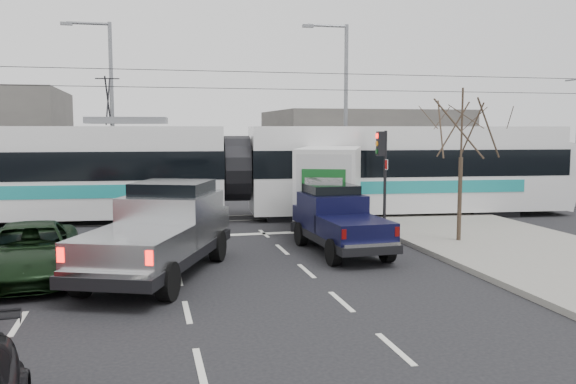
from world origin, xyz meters
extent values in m
plane|color=black|center=(0.00, 0.00, 0.00)|extent=(120.00, 120.00, 0.00)
cube|color=gray|center=(9.00, 0.00, 0.07)|extent=(6.00, 60.00, 0.15)
cube|color=#33302D|center=(0.00, 10.00, 0.01)|extent=(60.00, 1.60, 0.03)
cube|color=#67635D|center=(12.00, 24.00, 2.50)|extent=(12.00, 10.00, 5.00)
cylinder|color=#47382B|center=(7.60, 2.50, 1.52)|extent=(0.14, 0.14, 2.75)
cylinder|color=#47382B|center=(7.60, 2.50, 4.03)|extent=(0.07, 0.07, 2.25)
cylinder|color=black|center=(6.60, 6.50, 1.95)|extent=(0.12, 0.12, 3.60)
cube|color=black|center=(6.40, 6.50, 3.25)|extent=(0.28, 0.28, 0.95)
cylinder|color=#FF0C07|center=(6.25, 6.50, 3.55)|extent=(0.06, 0.20, 0.20)
cylinder|color=orange|center=(6.25, 6.50, 3.25)|extent=(0.06, 0.20, 0.20)
cylinder|color=#05330C|center=(6.25, 6.50, 2.95)|extent=(0.06, 0.20, 0.20)
cube|color=white|center=(6.58, 6.35, 2.45)|extent=(0.02, 0.30, 0.40)
cylinder|color=slate|center=(7.50, 14.00, 4.50)|extent=(0.20, 0.20, 9.00)
cylinder|color=slate|center=(6.50, 14.00, 8.90)|extent=(2.00, 0.14, 0.14)
cube|color=slate|center=(5.50, 14.00, 8.85)|extent=(0.55, 0.25, 0.14)
cylinder|color=slate|center=(-4.00, 16.00, 4.50)|extent=(0.20, 0.20, 9.00)
cylinder|color=slate|center=(-5.00, 16.00, 8.90)|extent=(2.00, 0.14, 0.14)
cube|color=slate|center=(-6.00, 16.00, 8.85)|extent=(0.55, 0.25, 0.14)
cylinder|color=black|center=(0.00, 10.00, 5.50)|extent=(60.00, 0.03, 0.03)
cylinder|color=black|center=(0.00, 10.00, 6.20)|extent=(60.00, 0.03, 0.03)
cube|color=silver|center=(-6.10, 10.53, 1.09)|extent=(13.87, 4.06, 1.66)
cube|color=black|center=(-6.10, 10.53, 2.38)|extent=(13.94, 4.10, 1.13)
cube|color=silver|center=(-6.10, 10.53, 3.39)|extent=(13.86, 3.95, 1.06)
cube|color=teal|center=(-6.23, 9.09, 1.40)|extent=(9.53, 0.87, 0.53)
cube|color=silver|center=(8.70, 9.22, 1.09)|extent=(13.87, 4.06, 1.66)
cube|color=black|center=(8.70, 9.22, 2.38)|extent=(13.94, 4.10, 1.13)
cube|color=silver|center=(8.70, 9.22, 3.39)|extent=(13.86, 3.95, 1.06)
cube|color=teal|center=(8.57, 7.78, 1.40)|extent=(9.53, 0.87, 0.53)
cylinder|color=black|center=(1.30, 9.87, 2.15)|extent=(1.30, 2.83, 2.75)
cube|color=slate|center=(-3.14, 10.27, 4.16)|extent=(3.32, 1.99, 0.27)
cube|color=black|center=(-0.92, 10.07, 0.19)|extent=(2.33, 2.61, 0.38)
cube|color=black|center=(3.52, 9.68, 0.19)|extent=(2.33, 2.61, 0.38)
cube|color=black|center=(12.40, 8.89, 0.19)|extent=(2.33, 2.61, 0.38)
cube|color=black|center=(-2.23, 0.25, 0.62)|extent=(4.52, 6.86, 0.28)
cube|color=#A8AAAC|center=(-1.79, 1.33, 1.40)|extent=(3.06, 3.35, 1.29)
cube|color=black|center=(-1.75, 1.44, 2.07)|extent=(2.50, 2.52, 0.62)
cube|color=#A8AAAC|center=(-1.20, 2.78, 1.14)|extent=(2.41, 1.88, 0.62)
cube|color=#A8AAAC|center=(-2.77, -1.07, 1.06)|extent=(3.13, 3.53, 0.73)
cube|color=silver|center=(-3.40, -2.64, 0.76)|extent=(1.99, 0.96, 0.20)
cube|color=#FF0C07|center=(-4.26, -2.15, 1.18)|extent=(0.18, 0.14, 0.31)
cube|color=#FF0C07|center=(-2.44, -2.89, 1.18)|extent=(0.18, 0.14, 0.31)
cylinder|color=black|center=(-2.40, 2.56, 0.45)|extent=(0.63, 0.95, 0.90)
cylinder|color=black|center=(-0.49, 1.79, 0.45)|extent=(0.63, 0.95, 0.90)
cylinder|color=black|center=(-3.96, -1.29, 0.45)|extent=(0.63, 0.95, 0.90)
cylinder|color=black|center=(-2.05, -2.06, 0.45)|extent=(0.63, 0.95, 0.90)
cube|color=black|center=(4.47, 6.72, 0.49)|extent=(4.37, 6.59, 0.31)
cube|color=white|center=(5.38, 8.91, 1.25)|extent=(2.45, 2.16, 1.43)
cube|color=black|center=(5.43, 9.03, 1.78)|extent=(2.00, 1.60, 0.54)
cube|color=silver|center=(4.23, 6.14, 1.81)|extent=(3.60, 4.74, 2.63)
cube|color=silver|center=(3.43, 4.20, 1.81)|extent=(1.76, 0.76, 2.32)
cube|color=#14571F|center=(3.41, 4.16, 2.02)|extent=(1.39, 0.59, 0.90)
cube|color=black|center=(3.35, 4.01, 0.40)|extent=(1.87, 0.94, 0.16)
cylinder|color=black|center=(4.36, 8.93, 0.40)|extent=(0.55, 0.84, 0.80)
cylinder|color=black|center=(6.11, 8.21, 0.40)|extent=(0.55, 0.84, 0.80)
cylinder|color=black|center=(2.93, 5.47, 0.45)|extent=(0.59, 0.93, 0.89)
cylinder|color=black|center=(4.67, 4.74, 0.45)|extent=(0.59, 0.93, 0.89)
cube|color=black|center=(3.35, 2.02, 0.53)|extent=(2.00, 4.89, 0.24)
cube|color=black|center=(3.31, 2.89, 1.20)|extent=(1.84, 2.10, 1.11)
cube|color=black|center=(3.31, 2.98, 1.78)|extent=(1.58, 1.51, 0.53)
cube|color=black|center=(3.26, 4.04, 0.98)|extent=(1.73, 0.94, 0.53)
cube|color=black|center=(3.40, 0.96, 0.91)|extent=(1.84, 2.24, 0.63)
cube|color=silver|center=(3.46, -0.29, 0.65)|extent=(1.64, 0.25, 0.17)
cube|color=#590505|center=(2.67, -0.23, 1.01)|extent=(0.14, 0.08, 0.27)
cube|color=#590505|center=(4.24, -0.15, 1.01)|extent=(0.14, 0.08, 0.27)
cylinder|color=black|center=(2.46, 3.52, 0.38)|extent=(0.30, 0.78, 0.77)
cylinder|color=black|center=(4.10, 3.60, 0.38)|extent=(0.30, 0.78, 0.77)
cylinder|color=black|center=(2.61, 0.45, 0.38)|extent=(0.30, 0.78, 0.77)
cylinder|color=black|center=(4.24, 0.52, 0.38)|extent=(0.30, 0.78, 0.77)
imported|color=black|center=(-5.40, 0.82, 0.71)|extent=(2.88, 5.31, 1.41)
camera|label=1|loc=(-2.49, -15.60, 3.85)|focal=38.00mm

